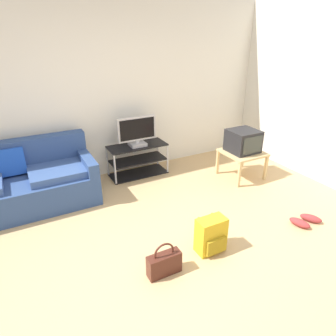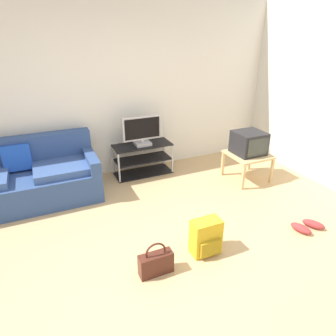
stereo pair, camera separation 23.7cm
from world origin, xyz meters
name	(u,v)px [view 2 (the right image)]	position (x,y,z in m)	size (l,w,h in m)	color
ground_plane	(160,267)	(0.00, 0.00, -0.01)	(9.00, 9.80, 0.02)	tan
wall_back	(97,91)	(0.00, 2.45, 1.35)	(9.00, 0.10, 2.70)	silver
wall_right	(331,94)	(3.05, 0.84, 1.35)	(0.10, 3.60, 2.70)	silver
couch	(23,181)	(-1.22, 1.95, 0.32)	(1.99, 0.86, 0.86)	navy
tv_stand	(143,159)	(0.58, 2.13, 0.26)	(0.94, 0.41, 0.51)	black
flat_tv	(142,131)	(0.58, 2.11, 0.75)	(0.63, 0.22, 0.47)	#B2B2B7
side_table	(248,157)	(2.03, 1.26, 0.38)	(0.60, 0.60, 0.44)	tan
crt_tv	(249,143)	(2.03, 1.27, 0.61)	(0.44, 0.43, 0.35)	#232326
backpack	(206,237)	(0.53, -0.01, 0.20)	(0.32, 0.25, 0.40)	gold
handbag	(156,263)	(-0.07, -0.07, 0.13)	(0.34, 0.12, 0.37)	#4C2319
sneakers_pair	(307,226)	(1.86, -0.16, 0.04)	(0.41, 0.28, 0.09)	#993333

